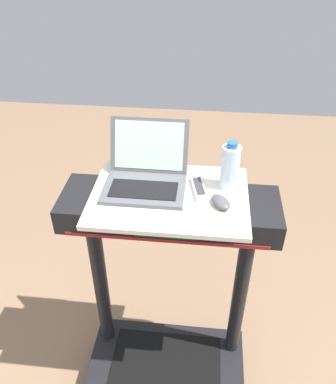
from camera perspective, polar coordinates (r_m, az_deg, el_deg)
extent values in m
cylinder|color=black|center=(2.04, -9.60, -12.52)|extent=(0.07, 0.07, 0.87)
cylinder|color=black|center=(2.00, 10.20, -14.06)|extent=(0.07, 0.07, 0.87)
cube|color=black|center=(1.65, 0.18, -2.48)|extent=(0.90, 0.28, 0.11)
cube|color=#0C3F19|center=(1.54, -0.37, -5.78)|extent=(0.24, 0.01, 0.06)
cube|color=maroon|center=(1.57, -0.36, -6.98)|extent=(0.81, 0.00, 0.02)
cube|color=beige|center=(1.61, 0.19, -0.67)|extent=(0.63, 0.46, 0.02)
cube|color=#515459|center=(1.62, -3.40, 0.42)|extent=(0.33, 0.23, 0.02)
cube|color=black|center=(1.60, -3.50, 0.37)|extent=(0.27, 0.13, 0.00)
cube|color=#515459|center=(1.69, -2.72, 6.67)|extent=(0.33, 0.09, 0.21)
cube|color=#B2E0B7|center=(1.69, -2.74, 6.65)|extent=(0.29, 0.08, 0.19)
ellipsoid|color=#4C4C51|center=(1.55, 7.52, -1.42)|extent=(0.10, 0.12, 0.03)
cylinder|color=silver|center=(1.62, 8.83, 3.49)|extent=(0.07, 0.07, 0.19)
cylinder|color=#2659A5|center=(1.57, 9.18, 6.68)|extent=(0.04, 0.04, 0.02)
cube|color=silver|center=(1.63, 4.41, 0.55)|extent=(0.08, 0.17, 0.02)
cube|color=#333338|center=(1.62, 4.43, 0.88)|extent=(0.06, 0.12, 0.00)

